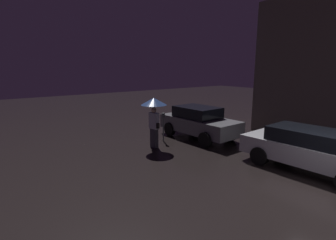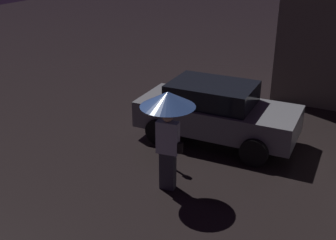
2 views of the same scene
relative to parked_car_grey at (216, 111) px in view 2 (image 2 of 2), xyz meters
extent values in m
cube|color=slate|center=(0.04, 0.00, -0.12)|extent=(4.06, 1.80, 0.67)
cube|color=black|center=(-0.12, 0.00, 0.47)|extent=(2.13, 1.54, 0.52)
cylinder|color=black|center=(1.28, 0.85, -0.46)|extent=(0.67, 0.22, 0.67)
cylinder|color=black|center=(1.28, -0.85, -0.46)|extent=(0.67, 0.22, 0.67)
cylinder|color=black|center=(-1.21, 0.85, -0.46)|extent=(0.67, 0.22, 0.67)
cylinder|color=black|center=(-1.21, -0.85, -0.46)|extent=(0.67, 0.22, 0.67)
cube|color=#383842|center=(-0.04, -2.61, -0.38)|extent=(0.34, 0.25, 0.83)
cube|color=#B2B7C6|center=(-0.04, -2.61, 0.38)|extent=(0.47, 0.26, 0.69)
sphere|color=tan|center=(-0.04, -2.61, 0.84)|extent=(0.23, 0.23, 0.23)
cylinder|color=black|center=(-0.04, -2.61, 0.65)|extent=(0.02, 0.02, 0.81)
cone|color=navy|center=(-0.04, -2.61, 1.20)|extent=(1.10, 1.10, 0.30)
cube|color=black|center=(0.21, -2.61, 0.21)|extent=(0.17, 0.12, 0.22)
cylinder|color=#4C5154|center=(-0.57, -1.72, -0.24)|extent=(0.06, 0.06, 1.12)
cube|color=#4C5154|center=(-0.57, -1.72, 0.43)|extent=(0.12, 0.10, 0.22)
camera|label=1|loc=(8.92, -8.75, 2.63)|focal=28.00mm
camera|label=2|loc=(3.43, -9.35, 4.07)|focal=45.00mm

